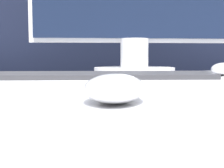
{
  "coord_description": "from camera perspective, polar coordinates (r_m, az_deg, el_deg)",
  "views": [
    {
      "loc": [
        -0.06,
        -0.55,
        0.82
      ],
      "look_at": [
        -0.02,
        -0.15,
        0.78
      ],
      "focal_mm": 50.0,
      "sensor_mm": 36.0,
      "label": 1
    }
  ],
  "objects": [
    {
      "name": "computer_mouse_far",
      "position": [
        0.9,
        19.86,
        2.6
      ],
      "size": [
        0.12,
        0.12,
        0.03
      ],
      "rotation": [
        0.0,
        0.0,
        -0.65
      ],
      "color": "white",
      "rests_on": "desk"
    },
    {
      "name": "keyboard",
      "position": [
        0.55,
        -2.89,
        0.77
      ],
      "size": [
        0.43,
        0.17,
        0.02
      ],
      "rotation": [
        0.0,
        0.0,
        -0.05
      ],
      "color": "silver",
      "rests_on": "desk"
    },
    {
      "name": "partition_panel",
      "position": [
        1.24,
        -2.83,
        -7.99
      ],
      "size": [
        5.0,
        0.03,
        1.07
      ],
      "color": "black",
      "rests_on": "ground_plane"
    },
    {
      "name": "computer_mouse_near",
      "position": [
        0.37,
        0.52,
        -0.75
      ],
      "size": [
        0.09,
        0.12,
        0.03
      ],
      "rotation": [
        0.0,
        0.0,
        -0.19
      ],
      "color": "white",
      "rests_on": "desk"
    }
  ]
}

